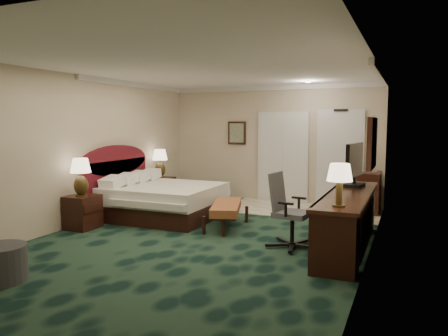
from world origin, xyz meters
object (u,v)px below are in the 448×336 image
at_px(nightstand_far, 161,190).
at_px(lamp_near, 81,177).
at_px(lamp_far, 160,163).
at_px(ottoman, 0,264).
at_px(desk, 347,221).
at_px(minibar, 369,192).
at_px(bed_bench, 226,216).
at_px(desk_chair, 292,211).
at_px(bed, 165,201).
at_px(nightstand_near, 83,212).
at_px(tv, 354,165).

relative_size(nightstand_far, lamp_near, 0.91).
relative_size(lamp_far, ottoman, 1.09).
relative_size(desk, minibar, 3.39).
xyz_separation_m(ottoman, desk, (3.54, 2.98, 0.20)).
relative_size(nightstand_far, bed_bench, 0.46).
distance_m(lamp_near, desk, 4.46).
height_order(bed_bench, desk_chair, desk_chair).
distance_m(nightstand_far, desk_chair, 4.34).
height_order(bed, minibar, minibar).
xyz_separation_m(bed, minibar, (3.63, 2.06, 0.10)).
distance_m(lamp_far, ottoman, 5.15).
xyz_separation_m(ottoman, minibar, (3.59, 5.82, 0.21)).
height_order(lamp_near, bed_bench, lamp_near).
bearing_deg(nightstand_far, bed_bench, -34.74).
bearing_deg(nightstand_far, minibar, 10.18).
bearing_deg(nightstand_far, desk, -24.86).
xyz_separation_m(nightstand_near, lamp_near, (0.03, -0.05, 0.62)).
bearing_deg(minibar, desk, -91.11).
xyz_separation_m(bed, tv, (3.56, -0.03, 0.85)).
xyz_separation_m(nightstand_far, lamp_near, (0.03, -2.67, 0.61)).
relative_size(lamp_far, bed_bench, 0.49).
bearing_deg(tv, minibar, 95.03).
height_order(desk, tv, tv).
bearing_deg(bed, tv, -0.47).
bearing_deg(lamp_near, ottoman, -70.15).
bearing_deg(desk, nightstand_near, -172.65).
xyz_separation_m(lamp_near, minibar, (4.44, 3.47, -0.49)).
bearing_deg(nightstand_far, lamp_far, 175.93).
relative_size(lamp_near, ottoman, 1.11).
bearing_deg(minibar, lamp_far, -169.91).
distance_m(nightstand_near, tv, 4.69).
bearing_deg(nightstand_near, desk, 7.35).
relative_size(nightstand_far, minibar, 0.71).
bearing_deg(nightstand_near, tv, 16.77).
relative_size(bed, minibar, 2.39).
bearing_deg(bed, minibar, 29.61).
bearing_deg(desk, lamp_near, -171.93).
relative_size(lamp_far, desk_chair, 0.58).
height_order(bed, ottoman, bed).
bearing_deg(bed_bench, minibar, 29.82).
distance_m(bed, ottoman, 3.76).
distance_m(ottoman, minibar, 6.85).
bearing_deg(desk, bed_bench, 167.89).
relative_size(bed, ottoman, 3.38).
relative_size(desk, tv, 3.15).
bearing_deg(nightstand_near, desk_chair, 4.63).
relative_size(tv, minibar, 1.08).
relative_size(bed, desk_chair, 1.81).
xyz_separation_m(desk, tv, (-0.01, 0.76, 0.76)).
xyz_separation_m(bed, ottoman, (0.03, -3.76, -0.11)).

